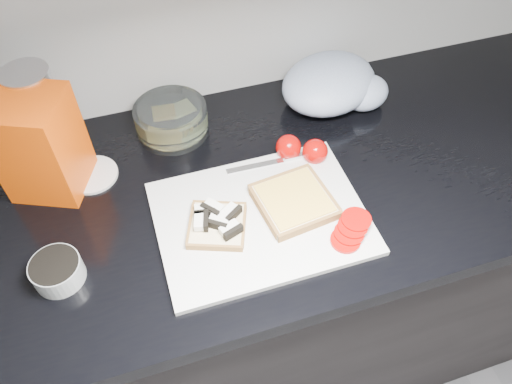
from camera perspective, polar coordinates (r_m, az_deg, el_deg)
base_cabinet at (r=1.41m, az=-5.19°, el=-12.51°), size 3.50×0.60×0.86m
countertop at (r=1.04m, az=-6.92°, el=-1.04°), size 3.50×0.64×0.04m
cutting_board at (r=0.97m, az=0.54°, el=-2.96°), size 0.40×0.30×0.01m
bread_left at (r=0.94m, az=-4.49°, el=-3.60°), size 0.14×0.14×0.03m
bread_right at (r=0.98m, az=4.38°, el=-1.05°), size 0.16×0.16×0.02m
tomato_slices at (r=0.95m, az=10.80°, el=-4.27°), size 0.10×0.10×0.02m
knife at (r=1.06m, az=2.69°, el=3.64°), size 0.18×0.02×0.01m
seed_tub at (r=0.95m, az=-21.80°, el=-8.30°), size 0.09×0.09×0.05m
tub_lid at (r=1.10m, az=-18.20°, el=1.88°), size 0.14×0.14×0.01m
glass_bowl at (r=1.13m, az=-9.64°, el=8.14°), size 0.16×0.16×0.07m
bread_bag at (r=1.04m, az=-23.53°, el=4.97°), size 0.18×0.17×0.22m
steel_canister at (r=1.10m, az=-23.20°, el=7.88°), size 0.09×0.09×0.22m
grocery_bag at (r=1.20m, az=8.91°, el=12.04°), size 0.29×0.26×0.10m
whole_tomatoes at (r=1.07m, az=5.25°, el=4.88°), size 0.10×0.08×0.05m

